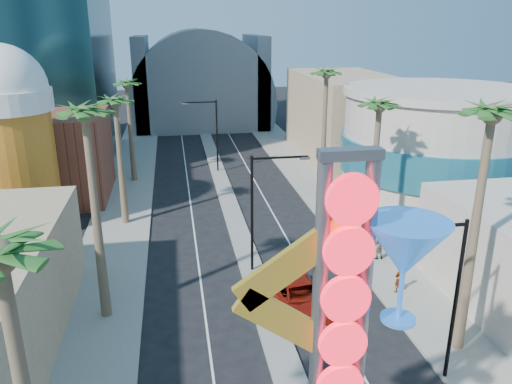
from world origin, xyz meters
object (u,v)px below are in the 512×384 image
neon_sign (366,314)px  pedestrian_a (399,279)px  red_pickup (299,296)px  pedestrian_b (378,248)px

neon_sign → pedestrian_a: neon_sign is taller
red_pickup → pedestrian_a: bearing=-2.7°
pedestrian_a → pedestrian_b: (0.56, 4.52, -0.05)m
neon_sign → red_pickup: (1.11, 12.05, -6.46)m
red_pickup → neon_sign: bearing=-103.2°
pedestrian_a → pedestrian_b: bearing=-117.6°
neon_sign → pedestrian_b: 20.01m
pedestrian_a → pedestrian_b: size_ratio=1.06×
neon_sign → pedestrian_b: neon_sign is taller
neon_sign → red_pickup: 13.71m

